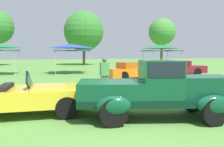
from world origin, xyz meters
name	(u,v)px	position (x,y,z in m)	size (l,w,h in m)	color
ground_plane	(144,123)	(0.00, 0.00, 0.00)	(120.00, 120.00, 0.00)	#568C3D
feature_pickup_truck	(157,89)	(0.50, 0.29, 0.87)	(4.64, 2.50, 1.70)	black
neighbor_convertible	(25,96)	(-3.27, 1.63, 0.58)	(4.44, 1.77, 1.40)	yellow
show_car_orange	(134,71)	(3.24, 10.00, 0.60)	(4.72, 2.65, 1.22)	orange
show_car_burgundy	(178,68)	(7.81, 11.69, 0.60)	(4.52, 1.91, 1.22)	maroon
spectator_between_cars	(105,74)	(-0.16, 4.47, 0.91)	(0.42, 0.27, 1.69)	#7F7056
canopy_tent_left_field	(1,47)	(-6.85, 15.53, 2.42)	(2.63, 2.63, 2.71)	#B7B7BC
canopy_tent_center_field	(71,47)	(-0.95, 15.46, 2.42)	(3.21, 3.21, 2.71)	#B7B7BC
canopy_tent_right_field	(161,48)	(8.06, 15.47, 2.42)	(3.18, 3.18, 2.71)	#B7B7BC
treeline_center	(84,31)	(1.86, 29.24, 5.15)	(6.04, 6.04, 8.18)	brown
treeline_mid_right	(162,32)	(16.56, 32.74, 5.67)	(4.91, 4.91, 8.15)	brown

